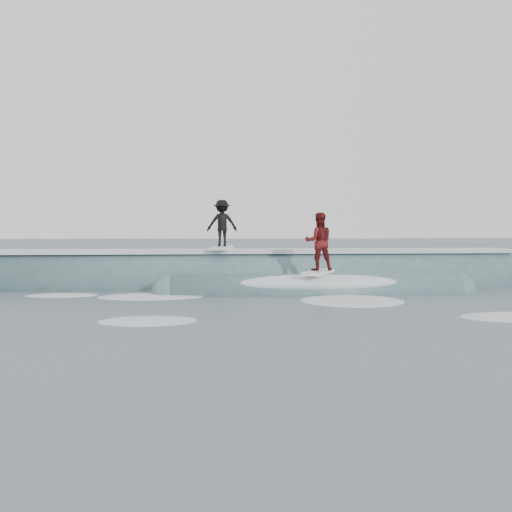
{
  "coord_description": "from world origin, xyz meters",
  "views": [
    {
      "loc": [
        -1.45,
        -15.86,
        2.08
      ],
      "look_at": [
        0.0,
        2.78,
        1.1
      ],
      "focal_mm": 40.0,
      "sensor_mm": 36.0,
      "label": 1
    }
  ],
  "objects": [
    {
      "name": "surfer_black",
      "position": [
        -1.1,
        3.78,
        2.1
      ],
      "size": [
        1.08,
        2.07,
        1.7
      ],
      "color": "silver",
      "rests_on": "ground"
    },
    {
      "name": "ground",
      "position": [
        0.0,
        0.0,
        0.0
      ],
      "size": [
        160.0,
        160.0,
        0.0
      ],
      "primitive_type": "plane",
      "color": "#384B51",
      "rests_on": "ground"
    },
    {
      "name": "surfer_red",
      "position": [
        1.86,
        1.58,
        1.52
      ],
      "size": [
        1.36,
        2.04,
        1.9
      ],
      "color": "white",
      "rests_on": "ground"
    },
    {
      "name": "breaking_wave",
      "position": [
        0.26,
        3.46,
        0.04
      ],
      "size": [
        22.21,
        4.0,
        2.43
      ],
      "color": "#3C5D66",
      "rests_on": "ground"
    },
    {
      "name": "far_swells",
      "position": [
        -1.07,
        17.65,
        0.0
      ],
      "size": [
        36.02,
        8.65,
        0.8
      ],
      "color": "#3C5D66",
      "rests_on": "ground"
    },
    {
      "name": "whitewater",
      "position": [
        -0.48,
        -0.46,
        0.0
      ],
      "size": [
        13.78,
        6.47,
        0.1
      ],
      "color": "silver",
      "rests_on": "ground"
    }
  ]
}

